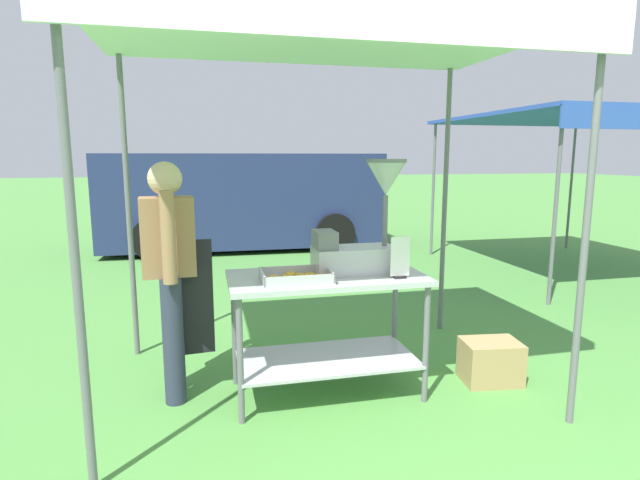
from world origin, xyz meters
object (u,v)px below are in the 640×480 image
(vendor, at_px, (170,268))
(neighbour_tent, at_px, (574,120))
(donut_cart, at_px, (327,307))
(donut_fryer, at_px, (363,230))
(menu_sign, at_px, (400,260))
(stall_canopy, at_px, (324,43))
(van_navy, at_px, (243,199))
(supply_crate, at_px, (491,361))
(donut_tray, at_px, (297,278))

(vendor, relative_size, neighbour_tent, 0.50)
(donut_cart, xyz_separation_m, neighbour_tent, (4.26, 2.92, 1.52))
(donut_fryer, bearing_deg, vendor, 172.97)
(donut_fryer, xyz_separation_m, menu_sign, (0.19, -0.22, -0.18))
(stall_canopy, distance_m, vendor, 1.79)
(menu_sign, xyz_separation_m, van_navy, (-0.55, 6.19, -0.09))
(supply_crate, relative_size, neighbour_tent, 0.14)
(stall_canopy, xyz_separation_m, supply_crate, (1.21, -0.21, -2.21))
(vendor, bearing_deg, menu_sign, -14.47)
(donut_cart, bearing_deg, menu_sign, -22.61)
(stall_canopy, relative_size, donut_fryer, 3.82)
(donut_tray, distance_m, van_navy, 6.12)
(stall_canopy, relative_size, donut_tray, 6.65)
(stall_canopy, xyz_separation_m, donut_fryer, (0.27, -0.07, -1.22))
(donut_tray, height_order, menu_sign, menu_sign)
(menu_sign, height_order, vendor, vendor)
(vendor, bearing_deg, supply_crate, -7.72)
(donut_cart, height_order, van_navy, van_navy)
(donut_cart, relative_size, donut_fryer, 1.70)
(stall_canopy, xyz_separation_m, neighbour_tent, (4.26, 2.82, -0.22))
(donut_tray, bearing_deg, vendor, 158.62)
(vendor, height_order, supply_crate, vendor)
(supply_crate, xyz_separation_m, neighbour_tent, (3.04, 3.03, 1.99))
(neighbour_tent, bearing_deg, stall_canopy, -146.50)
(donut_cart, relative_size, neighbour_tent, 0.42)
(donut_fryer, height_order, supply_crate, donut_fryer)
(stall_canopy, distance_m, supply_crate, 2.53)
(stall_canopy, bearing_deg, donut_fryer, -13.77)
(menu_sign, xyz_separation_m, neighbour_tent, (3.81, 3.11, 1.18))
(donut_cart, distance_m, menu_sign, 0.60)
(van_navy, distance_m, neighbour_tent, 5.49)
(stall_canopy, bearing_deg, donut_tray, -135.72)
(vendor, distance_m, supply_crate, 2.38)
(supply_crate, bearing_deg, donut_tray, -179.60)
(donut_tray, height_order, van_navy, van_navy)
(donut_fryer, bearing_deg, supply_crate, -8.65)
(donut_tray, bearing_deg, donut_cart, 28.13)
(menu_sign, bearing_deg, van_navy, 95.08)
(neighbour_tent, bearing_deg, van_navy, 144.74)
(stall_canopy, relative_size, supply_crate, 6.73)
(donut_fryer, bearing_deg, menu_sign, -50.13)
(supply_crate, bearing_deg, van_navy, 102.14)
(menu_sign, height_order, neighbour_tent, neighbour_tent)
(stall_canopy, height_order, neighbour_tent, stall_canopy)
(donut_cart, height_order, vendor, vendor)
(vendor, bearing_deg, donut_tray, -21.38)
(vendor, bearing_deg, neighbour_tent, 27.27)
(donut_tray, xyz_separation_m, vendor, (-0.80, 0.31, 0.04))
(donut_fryer, distance_m, van_navy, 5.98)
(supply_crate, distance_m, van_navy, 6.29)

